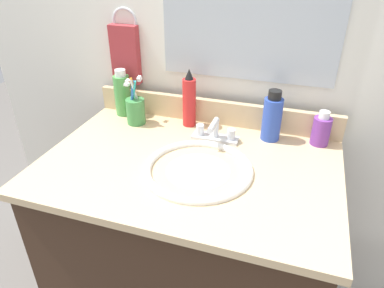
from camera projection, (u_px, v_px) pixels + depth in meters
vanity_cabinet at (189, 260)px, 1.31m from camera, size 0.88×0.57×0.81m
countertop at (188, 166)px, 1.10m from camera, size 0.92×0.62×0.02m
backsplash at (214, 111)px, 1.31m from camera, size 0.92×0.02×0.09m
back_wall at (216, 155)px, 1.48m from camera, size 2.02×0.04×1.30m
towel_ring at (125, 21)px, 1.30m from camera, size 0.10×0.01×0.10m
hand_towel at (125, 55)px, 1.34m from camera, size 0.11×0.04×0.22m
sink_basin at (198, 179)px, 1.07m from camera, size 0.33×0.33×0.11m
faucet at (215, 133)px, 1.20m from camera, size 0.16×0.10×0.08m
bottle_toner_green at (122, 94)px, 1.36m from camera, size 0.06×0.06×0.18m
bottle_spray_red at (189, 100)px, 1.27m from camera, size 0.05×0.05×0.22m
bottle_shampoo_blue at (272, 117)px, 1.19m from camera, size 0.06×0.06×0.18m
bottle_cream_purple at (321, 130)px, 1.17m from camera, size 0.06×0.06×0.12m
cup_green at (135, 109)px, 1.31m from camera, size 0.08×0.08×0.18m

